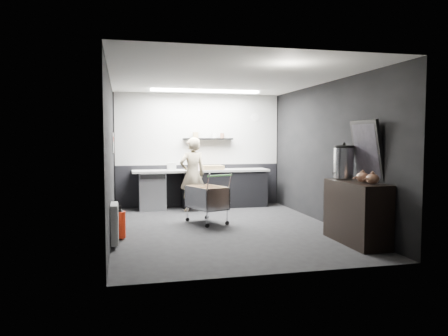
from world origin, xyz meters
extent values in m
plane|color=black|center=(0.00, 0.00, 0.00)|extent=(5.50, 5.50, 0.00)
plane|color=white|center=(0.00, 0.00, 2.70)|extent=(5.50, 5.50, 0.00)
plane|color=black|center=(0.00, 2.75, 1.35)|extent=(5.50, 0.00, 5.50)
plane|color=black|center=(0.00, -2.75, 1.35)|extent=(5.50, 0.00, 5.50)
plane|color=black|center=(-2.00, 0.00, 1.35)|extent=(0.00, 5.50, 5.50)
plane|color=black|center=(2.00, 0.00, 1.35)|extent=(0.00, 5.50, 5.50)
cube|color=#B2B2AD|center=(0.00, 2.73, 1.85)|extent=(3.95, 0.02, 1.70)
cube|color=black|center=(0.00, 2.73, 0.50)|extent=(3.95, 0.02, 1.00)
cube|color=black|center=(0.20, 2.62, 1.62)|extent=(1.20, 0.22, 0.04)
cylinder|color=silver|center=(1.40, 2.72, 2.15)|extent=(0.20, 0.03, 0.20)
cube|color=white|center=(-1.98, 1.30, 1.55)|extent=(0.02, 0.30, 0.40)
cube|color=red|center=(-1.98, 1.30, 1.62)|extent=(0.02, 0.22, 0.10)
cube|color=silver|center=(-1.94, -0.90, 0.35)|extent=(0.10, 0.50, 0.60)
cube|color=white|center=(0.00, 1.85, 2.67)|extent=(2.40, 0.20, 0.04)
cube|color=black|center=(0.55, 2.42, 0.42)|extent=(2.00, 0.56, 0.85)
cube|color=#B2B2AD|center=(0.00, 2.42, 0.88)|extent=(3.20, 0.60, 0.05)
cube|color=#9EA0A5|center=(-1.15, 2.42, 0.42)|extent=(0.60, 0.58, 0.85)
cube|color=black|center=(-1.15, 2.12, 0.78)|extent=(0.56, 0.02, 0.10)
imported|color=beige|center=(-0.28, 1.97, 0.83)|extent=(0.68, 0.52, 1.65)
cube|color=silver|center=(-0.23, 0.54, 0.30)|extent=(0.78, 0.95, 0.02)
cube|color=silver|center=(-0.48, 0.54, 0.50)|extent=(0.31, 0.76, 0.43)
cube|color=silver|center=(0.02, 0.54, 0.50)|extent=(0.31, 0.76, 0.43)
cube|color=silver|center=(-0.23, 0.14, 0.50)|extent=(0.50, 0.21, 0.43)
cube|color=silver|center=(-0.23, 0.94, 0.50)|extent=(0.50, 0.21, 0.43)
cylinder|color=silver|center=(-0.45, 0.17, 0.16)|extent=(0.02, 0.02, 0.29)
cylinder|color=silver|center=(-0.01, 0.17, 0.16)|extent=(0.02, 0.02, 0.29)
cylinder|color=silver|center=(-0.45, 0.91, 0.16)|extent=(0.02, 0.02, 0.29)
cylinder|color=silver|center=(-0.01, 0.91, 0.16)|extent=(0.02, 0.02, 0.29)
cylinder|color=#288624|center=(-0.23, 0.08, 0.96)|extent=(0.50, 0.22, 0.03)
cube|color=olive|center=(-0.35, 0.64, 0.49)|extent=(0.32, 0.35, 0.36)
cube|color=olive|center=(-0.10, 0.43, 0.47)|extent=(0.29, 0.33, 0.32)
cylinder|color=black|center=(-0.45, 0.17, 0.04)|extent=(0.08, 0.06, 0.08)
cylinder|color=black|center=(-0.45, 0.91, 0.04)|extent=(0.08, 0.06, 0.08)
cylinder|color=black|center=(-0.01, 0.17, 0.04)|extent=(0.08, 0.06, 0.08)
cylinder|color=black|center=(-0.01, 0.91, 0.04)|extent=(0.08, 0.06, 0.08)
cube|color=black|center=(1.74, -1.56, 0.48)|extent=(0.48, 1.29, 0.97)
cylinder|color=silver|center=(1.74, -1.13, 1.23)|extent=(0.32, 0.32, 0.49)
cylinder|color=black|center=(1.74, -1.13, 1.50)|extent=(0.32, 0.32, 0.04)
sphere|color=black|center=(1.74, -1.13, 1.55)|extent=(0.05, 0.05, 0.05)
ellipsoid|color=brown|center=(1.74, -1.72, 1.05)|extent=(0.19, 0.19, 0.15)
ellipsoid|color=brown|center=(1.74, -1.99, 1.05)|extent=(0.19, 0.19, 0.15)
cube|color=black|center=(1.94, -1.51, 1.45)|extent=(0.22, 0.75, 0.96)
cube|color=black|center=(1.92, -1.51, 1.45)|extent=(0.16, 0.64, 0.83)
cylinder|color=red|center=(-1.85, -0.47, 0.24)|extent=(0.16, 0.16, 0.43)
cone|color=black|center=(-1.85, -0.47, 0.48)|extent=(0.11, 0.11, 0.06)
cylinder|color=black|center=(-1.85, -0.47, 0.52)|extent=(0.03, 0.03, 0.06)
cube|color=#977B50|center=(0.25, 2.37, 0.95)|extent=(0.52, 0.40, 0.10)
cylinder|color=silver|center=(-0.09, 2.42, 1.01)|extent=(0.22, 0.22, 0.22)
cube|color=silver|center=(-0.70, 2.37, 0.99)|extent=(0.20, 0.16, 0.18)
camera|label=1|loc=(-1.81, -7.66, 1.65)|focal=35.00mm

